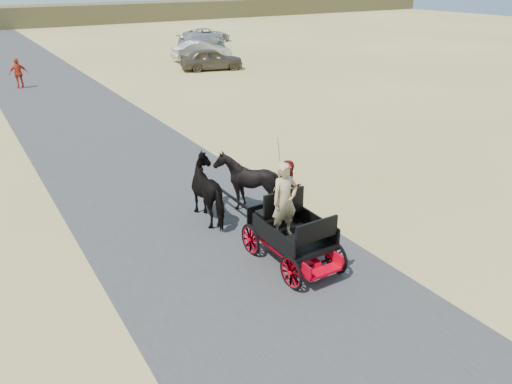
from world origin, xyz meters
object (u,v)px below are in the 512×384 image
pedestrian (19,73)px  car_b (202,51)px  car_c (202,41)px  horse_right (247,182)px  car_a (211,59)px  horse_left (212,190)px  car_d (207,35)px  carriage (292,248)px

pedestrian → car_b: size_ratio=0.39×
pedestrian → car_c: pedestrian is taller
horse_right → car_a: horse_right is taller
horse_left → pedestrian: pedestrian is taller
pedestrian → car_a: size_ratio=0.40×
car_c → horse_right: bearing=163.1°
car_a → car_d: (6.53, 13.85, -0.10)m
horse_left → car_c: 33.76m
horse_left → pedestrian: bearing=-84.8°
car_b → car_d: (5.42, 10.01, -0.10)m
horse_right → car_c: (13.39, 30.49, -0.24)m
pedestrian → car_c: size_ratio=0.41×
carriage → pedestrian: pedestrian is taller
pedestrian → car_b: 13.77m
car_c → pedestrian: bearing=126.9°
horse_right → car_a: 22.44m
pedestrian → car_c: 18.95m
car_a → car_c: car_a is taller
horse_right → car_d: size_ratio=0.37×
car_d → carriage: bearing=164.0°
horse_right → car_d: bearing=-114.7°
car_a → car_c: (4.13, 10.06, -0.12)m
horse_left → car_a: 22.91m
carriage → car_c: bearing=67.4°
carriage → horse_left: size_ratio=1.20×
horse_right → car_b: horse_right is taller
horse_left → pedestrian: size_ratio=1.16×
car_c → car_a: bearing=164.5°
pedestrian → car_a: pedestrian is taller
car_a → horse_left: bearing=167.5°
horse_right → car_b: 26.40m
horse_left → car_d: horse_left is taller
car_b → horse_left: bearing=159.0°
car_c → car_d: car_d is taller
pedestrian → horse_right: bearing=95.9°
horse_right → car_d: horse_right is taller
car_b → car_d: size_ratio=0.98×
car_d → horse_right: bearing=162.9°
carriage → horse_left: 3.09m
carriage → pedestrian: 24.13m
pedestrian → car_d: pedestrian is taller
carriage → horse_left: (-0.55, 3.00, 0.49)m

